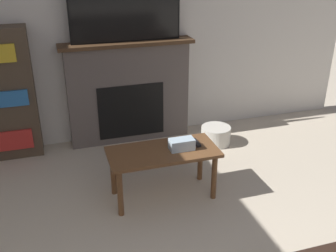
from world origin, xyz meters
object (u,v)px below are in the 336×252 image
storage_basket (216,135)px  coffee_table (163,158)px  tv (125,10)px  fireplace (129,92)px  bookshelf (5,95)px

storage_basket → coffee_table: bearing=-136.7°
tv → fireplace: bearing=90.0°
coffee_table → bookshelf: bearing=137.0°
bookshelf → tv: bearing=0.1°
tv → bookshelf: (-1.33, -0.00, -0.81)m
tv → coffee_table: tv is taller
fireplace → storage_basket: 1.14m
fireplace → storage_basket: (0.93, -0.44, -0.49)m
coffee_table → tv: bearing=91.5°
fireplace → tv: bearing=-90.0°
fireplace → tv: (-0.00, -0.02, 0.92)m
bookshelf → storage_basket: bearing=-10.5°
tv → storage_basket: bearing=-24.3°
fireplace → tv: 0.92m
coffee_table → storage_basket: bearing=43.3°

